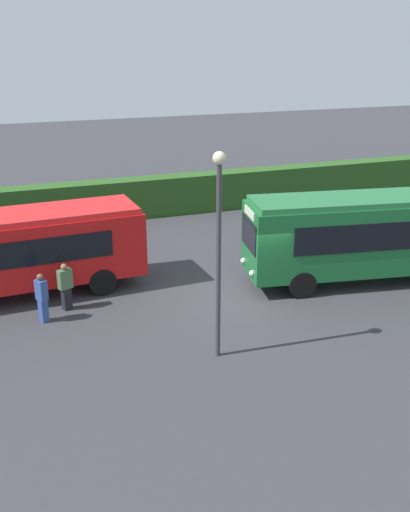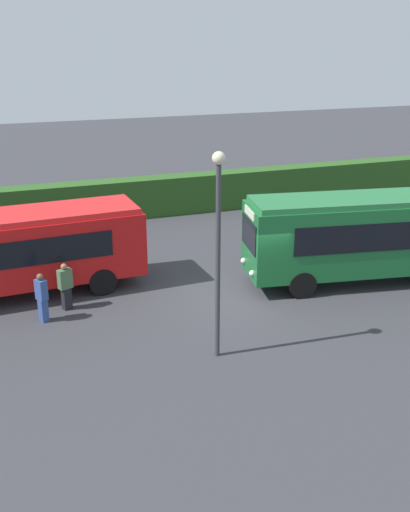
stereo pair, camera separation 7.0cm
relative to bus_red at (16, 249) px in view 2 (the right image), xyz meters
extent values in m
plane|color=#38383D|center=(7.66, -2.89, -1.77)|extent=(98.49, 98.49, 0.00)
cube|color=red|center=(-0.01, 0.00, -0.07)|extent=(9.01, 2.93, 2.30)
cube|color=red|center=(-0.01, 0.00, 1.18)|extent=(8.74, 2.72, 0.20)
cube|color=black|center=(-0.37, 1.23, 0.21)|extent=(6.93, 0.41, 0.92)
cube|color=black|center=(-0.24, -1.26, 0.21)|extent=(6.93, 0.41, 0.92)
cube|color=black|center=(4.45, 0.24, 0.21)|extent=(0.15, 2.02, 0.97)
cube|color=silver|center=(4.45, 0.24, 0.90)|extent=(0.11, 1.36, 0.28)
cylinder|color=black|center=(2.69, 1.28, -1.27)|extent=(1.01, 0.33, 1.00)
cylinder|color=black|center=(2.81, -0.98, -1.27)|extent=(1.01, 0.33, 1.00)
sphere|color=silver|center=(4.43, 0.91, -0.87)|extent=(0.22, 0.22, 0.22)
sphere|color=silver|center=(4.50, -0.44, -0.87)|extent=(0.22, 0.22, 0.22)
cube|color=#19602D|center=(12.38, -3.07, 0.07)|extent=(9.26, 3.74, 2.58)
cube|color=#27723C|center=(12.38, -3.07, 1.47)|extent=(8.97, 3.51, 0.20)
cube|color=black|center=(12.49, -4.28, 0.38)|extent=(6.94, 1.17, 1.03)
cube|color=black|center=(12.87, -1.96, 0.38)|extent=(6.94, 1.17, 1.03)
cube|color=black|center=(7.92, -2.34, 0.38)|extent=(0.35, 1.88, 1.08)
cube|color=silver|center=(7.92, -2.34, 1.19)|extent=(0.24, 1.26, 0.28)
cylinder|color=black|center=(9.46, -3.67, -1.27)|extent=(1.03, 0.44, 1.00)
cylinder|color=black|center=(9.80, -1.58, -1.27)|extent=(1.03, 0.44, 1.00)
sphere|color=silver|center=(7.81, -2.97, -0.87)|extent=(0.22, 0.22, 0.22)
sphere|color=silver|center=(8.01, -1.71, -0.87)|extent=(0.22, 0.22, 0.22)
cube|color=#334C8C|center=(0.57, -2.47, -1.37)|extent=(0.33, 0.33, 0.78)
cube|color=#334C8C|center=(0.57, -2.47, -0.64)|extent=(0.41, 0.46, 0.69)
sphere|color=brown|center=(0.57, -2.47, -0.19)|extent=(0.22, 0.22, 0.22)
cube|color=black|center=(1.42, -1.78, -1.38)|extent=(0.36, 0.34, 0.78)
cube|color=#4C6B47|center=(1.42, -1.78, -0.65)|extent=(0.52, 0.42, 0.68)
sphere|color=#8C6647|center=(1.42, -1.78, -0.20)|extent=(0.21, 0.21, 0.21)
cube|color=#2A561F|center=(7.66, 8.23, -0.77)|extent=(61.24, 1.17, 1.99)
cylinder|color=#38383D|center=(5.16, -6.47, 1.07)|extent=(0.14, 0.14, 5.66)
sphere|color=beige|center=(5.16, -6.47, 4.08)|extent=(0.36, 0.36, 0.36)
camera|label=1|loc=(-0.41, -20.76, 7.09)|focal=41.61mm
camera|label=2|loc=(-0.35, -20.78, 7.09)|focal=41.61mm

